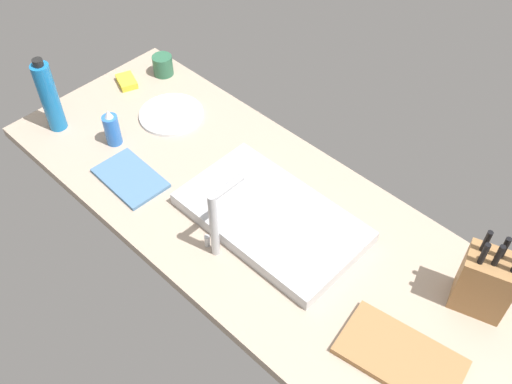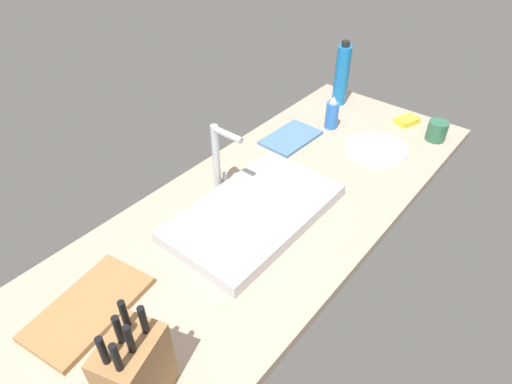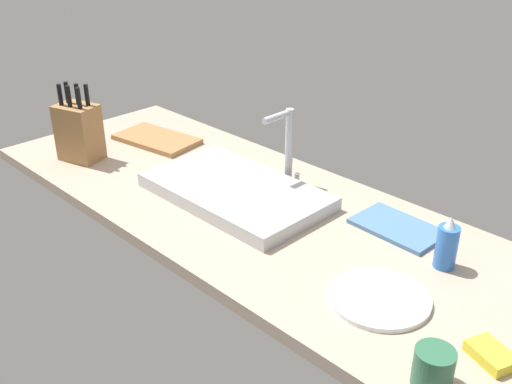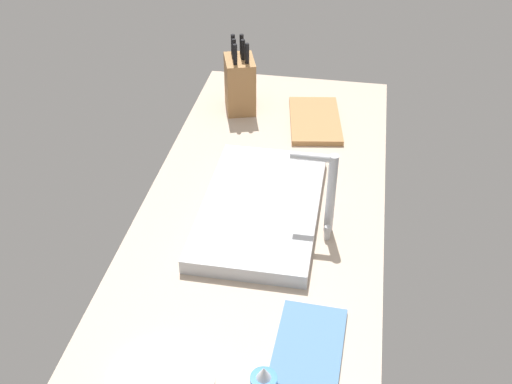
{
  "view_description": "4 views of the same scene",
  "coord_description": "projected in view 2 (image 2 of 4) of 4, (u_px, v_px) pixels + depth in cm",
  "views": [
    {
      "loc": [
        -76.37,
        80.63,
        134.79
      ],
      "look_at": [
        0.75,
        0.48,
        12.6
      ],
      "focal_mm": 40.45,
      "sensor_mm": 36.0,
      "label": 1
    },
    {
      "loc": [
        -81.43,
        -63.21,
        93.22
      ],
      "look_at": [
        -0.86,
        2.9,
        9.47
      ],
      "focal_mm": 30.65,
      "sensor_mm": 36.0,
      "label": 2
    },
    {
      "loc": [
        108.1,
        -104.46,
        83.89
      ],
      "look_at": [
        4.09,
        -0.66,
        8.87
      ],
      "focal_mm": 41.5,
      "sensor_mm": 36.0,
      "label": 3
    },
    {
      "loc": [
        127.82,
        22.09,
        111.26
      ],
      "look_at": [
        -2.85,
        -0.94,
        12.41
      ],
      "focal_mm": 43.94,
      "sensor_mm": 36.0,
      "label": 4
    }
  ],
  "objects": [
    {
      "name": "soap_bottle",
      "position": [
        332.0,
        114.0,
        1.72
      ],
      "size": [
        5.15,
        5.15,
        13.61
      ],
      "color": "blue",
      "rests_on": "countertop_slab"
    },
    {
      "name": "water_bottle",
      "position": [
        342.0,
        75.0,
        1.84
      ],
      "size": [
        6.01,
        6.01,
        27.3
      ],
      "color": "#1970B7",
      "rests_on": "countertop_slab"
    },
    {
      "name": "dinner_plate",
      "position": [
        376.0,
        148.0,
        1.63
      ],
      "size": [
        22.45,
        22.45,
        1.2
      ],
      "primitive_type": "cylinder",
      "color": "white",
      "rests_on": "countertop_slab"
    },
    {
      "name": "sink_basin",
      "position": [
        254.0,
        212.0,
        1.32
      ],
      "size": [
        53.6,
        31.24,
        4.08
      ],
      "primitive_type": "cube",
      "color": "#B7BABF",
      "rests_on": "countertop_slab"
    },
    {
      "name": "countertop_slab",
      "position": [
        265.0,
        213.0,
        1.38
      ],
      "size": [
        179.29,
        67.22,
        3.5
      ],
      "primitive_type": "cube",
      "color": "tan",
      "rests_on": "ground"
    },
    {
      "name": "knife_block",
      "position": [
        135.0,
        370.0,
        0.85
      ],
      "size": [
        15.47,
        13.12,
        25.61
      ],
      "rotation": [
        0.0,
        0.0,
        0.31
      ],
      "color": "#9E7042",
      "rests_on": "countertop_slab"
    },
    {
      "name": "dish_sponge",
      "position": [
        407.0,
        121.0,
        1.78
      ],
      "size": [
        10.54,
        8.79,
        2.4
      ],
      "primitive_type": "cube",
      "rotation": [
        0.0,
        0.0,
        -0.36
      ],
      "color": "yellow",
      "rests_on": "countertop_slab"
    },
    {
      "name": "cutting_board",
      "position": [
        89.0,
        308.0,
        1.07
      ],
      "size": [
        32.04,
        21.11,
        1.8
      ],
      "primitive_type": "cube",
      "rotation": [
        0.0,
        0.0,
        0.16
      ],
      "color": "#9E7042",
      "rests_on": "countertop_slab"
    },
    {
      "name": "dish_towel",
      "position": [
        291.0,
        138.0,
        1.68
      ],
      "size": [
        23.48,
        15.25,
        1.2
      ],
      "primitive_type": "cube",
      "rotation": [
        0.0,
        0.0,
        -0.04
      ],
      "color": "teal",
      "rests_on": "countertop_slab"
    },
    {
      "name": "faucet",
      "position": [
        219.0,
        154.0,
        1.36
      ],
      "size": [
        5.5,
        12.04,
        23.62
      ],
      "color": "#B7BABF",
      "rests_on": "countertop_slab"
    },
    {
      "name": "coffee_mug",
      "position": [
        437.0,
        131.0,
        1.66
      ],
      "size": [
        7.45,
        7.45,
        7.62
      ],
      "primitive_type": "cylinder",
      "color": "#2D6647",
      "rests_on": "countertop_slab"
    }
  ]
}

